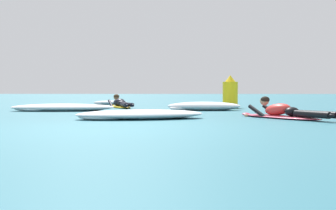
{
  "coord_description": "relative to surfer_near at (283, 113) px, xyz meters",
  "views": [
    {
      "loc": [
        1.16,
        -6.79,
        0.63
      ],
      "look_at": [
        0.62,
        5.43,
        0.2
      ],
      "focal_mm": 44.59,
      "sensor_mm": 36.0,
      "label": 1
    }
  ],
  "objects": [
    {
      "name": "drifting_surfboard",
      "position": [
        -3.38,
        2.02,
        -0.1
      ],
      "size": [
        1.79,
        1.59,
        0.16
      ],
      "color": "#E54C66",
      "rests_on": "ground"
    },
    {
      "name": "channel_marker_buoy",
      "position": [
        -0.59,
        5.59,
        0.35
      ],
      "size": [
        0.57,
        0.57,
        1.18
      ],
      "color": "yellow",
      "rests_on": "ground"
    },
    {
      "name": "surfer_near",
      "position": [
        0.0,
        0.0,
        0.0
      ],
      "size": [
        1.85,
        2.48,
        0.55
      ],
      "color": "#E54C66",
      "rests_on": "ground"
    },
    {
      "name": "whitewater_far_band",
      "position": [
        -1.6,
        3.73,
        -0.01
      ],
      "size": [
        2.33,
        0.94,
        0.28
      ],
      "color": "white",
      "rests_on": "ground"
    },
    {
      "name": "ground_plane",
      "position": [
        -3.32,
        7.37,
        -0.14
      ],
      "size": [
        120.0,
        120.0,
        0.0
      ],
      "primitive_type": "plane",
      "color": "#2D6B7A"
    },
    {
      "name": "whitewater_back",
      "position": [
        -3.17,
        -0.26,
        -0.04
      ],
      "size": [
        3.02,
        1.8,
        0.21
      ],
      "color": "white",
      "rests_on": "ground"
    },
    {
      "name": "whitewater_front",
      "position": [
        -5.95,
        3.18,
        -0.03
      ],
      "size": [
        3.22,
        1.33,
        0.23
      ],
      "color": "white",
      "rests_on": "ground"
    },
    {
      "name": "whitewater_mid_right",
      "position": [
        -5.56,
        9.14,
        -0.05
      ],
      "size": [
        1.62,
        0.96,
        0.18
      ],
      "color": "white",
      "rests_on": "ground"
    },
    {
      "name": "surfer_far",
      "position": [
        -4.58,
        5.65,
        -0.0
      ],
      "size": [
        1.44,
        2.52,
        0.54
      ],
      "color": "yellow",
      "rests_on": "ground"
    }
  ]
}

